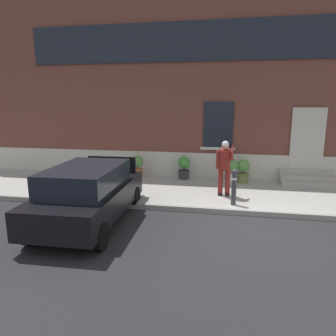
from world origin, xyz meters
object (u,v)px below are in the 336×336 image
at_px(hatchback_car_black, 89,193).
at_px(planter_terracotta, 138,166).
at_px(planter_charcoal, 184,167).
at_px(person_on_phone, 225,165).
at_px(planter_cream, 232,170).
at_px(planter_olive, 243,170).
at_px(bollard_near_person, 234,186).

height_order(hatchback_car_black, planter_terracotta, hatchback_car_black).
relative_size(hatchback_car_black, planter_charcoal, 4.78).
relative_size(person_on_phone, planter_charcoal, 2.03).
bearing_deg(planter_charcoal, person_on_phone, -52.67).
bearing_deg(person_on_phone, planter_terracotta, 162.61).
distance_m(planter_cream, planter_olive, 0.40).
height_order(hatchback_car_black, person_on_phone, person_on_phone).
bearing_deg(hatchback_car_black, bollard_near_person, 24.76).
relative_size(bollard_near_person, planter_terracotta, 1.22).
bearing_deg(planter_terracotta, planter_charcoal, 2.46).
xyz_separation_m(person_on_phone, planter_cream, (0.29, 1.78, -0.54)).
height_order(planter_charcoal, planter_cream, same).
bearing_deg(planter_terracotta, planter_olive, -1.22).
relative_size(planter_terracotta, planter_charcoal, 1.00).
bearing_deg(planter_olive, planter_cream, -173.41).
relative_size(bollard_near_person, planter_olive, 1.22).
bearing_deg(planter_charcoal, planter_olive, -4.25).
bearing_deg(hatchback_car_black, planter_cream, 49.61).
xyz_separation_m(bollard_near_person, planter_olive, (0.40, 2.64, -0.11)).
height_order(planter_terracotta, planter_cream, same).
distance_m(hatchback_car_black, person_on_phone, 4.17).
xyz_separation_m(bollard_near_person, person_on_phone, (-0.28, 0.81, 0.44)).
bearing_deg(planter_cream, person_on_phone, -99.29).
bearing_deg(bollard_near_person, hatchback_car_black, -155.24).
height_order(planter_terracotta, planter_olive, same).
bearing_deg(planter_olive, bollard_near_person, -98.65).
xyz_separation_m(hatchback_car_black, person_on_phone, (3.33, 2.48, 0.36)).
bearing_deg(planter_cream, hatchback_car_black, -130.39).
distance_m(bollard_near_person, planter_terracotta, 4.52).
xyz_separation_m(hatchback_car_black, planter_olive, (4.02, 4.31, -0.18)).
bearing_deg(planter_olive, person_on_phone, -110.52).
bearing_deg(planter_cream, planter_olive, 6.59).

